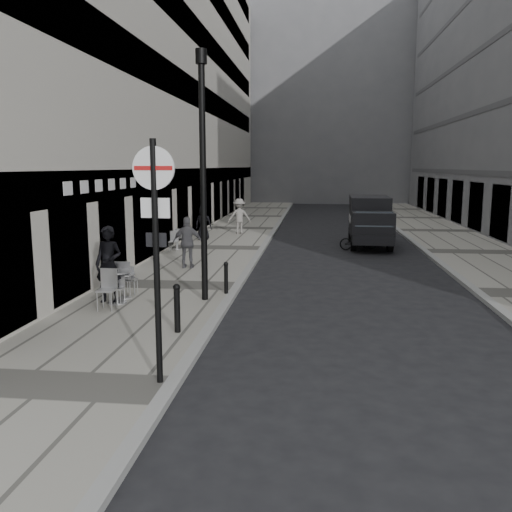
{
  "coord_description": "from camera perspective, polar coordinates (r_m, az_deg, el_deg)",
  "views": [
    {
      "loc": [
        2.33,
        -5.31,
        3.66
      ],
      "look_at": [
        0.83,
        8.21,
        1.4
      ],
      "focal_mm": 38.0,
      "sensor_mm": 36.0,
      "label": 1
    }
  ],
  "objects": [
    {
      "name": "building_left",
      "position": [
        31.4,
        -9.68,
        19.11
      ],
      "size": [
        4.0,
        45.0,
        18.0
      ],
      "primitive_type": "cube",
      "color": "#B7B3A7",
      "rests_on": "ground"
    },
    {
      "name": "ground",
      "position": [
        6.86,
        -15.93,
        -23.25
      ],
      "size": [
        120.0,
        120.0,
        0.0
      ],
      "primitive_type": "plane",
      "color": "black",
      "rests_on": "ground"
    },
    {
      "name": "sidewalk",
      "position": [
        23.98,
        -4.14,
        0.78
      ],
      "size": [
        4.0,
        60.0,
        0.12
      ],
      "primitive_type": "cube",
      "color": "gray",
      "rests_on": "ground"
    },
    {
      "name": "lamppost",
      "position": [
        14.24,
        -5.61,
        9.55
      ],
      "size": [
        0.29,
        0.29,
        6.43
      ],
      "color": "black",
      "rests_on": "sidewalk"
    },
    {
      "name": "cafe_table_far",
      "position": [
        23.51,
        -8.33,
        1.73
      ],
      "size": [
        0.65,
        1.47,
        0.84
      ],
      "color": "silver",
      "rests_on": "sidewalk"
    },
    {
      "name": "sign_post",
      "position": [
        8.74,
        -10.53,
        2.68
      ],
      "size": [
        0.68,
        0.11,
        3.97
      ],
      "rotation": [
        0.0,
        0.0,
        -0.06
      ],
      "color": "black",
      "rests_on": "sidewalk"
    },
    {
      "name": "cyclist",
      "position": [
        24.08,
        10.72,
        2.16
      ],
      "size": [
        1.65,
        0.71,
        1.73
      ],
      "rotation": [
        0.0,
        0.0,
        -0.1
      ],
      "color": "black",
      "rests_on": "ground"
    },
    {
      "name": "bollard_far",
      "position": [
        15.22,
        -3.17,
        -2.4
      ],
      "size": [
        0.11,
        0.11,
        0.84
      ],
      "primitive_type": "cylinder",
      "color": "black",
      "rests_on": "sidewalk"
    },
    {
      "name": "far_sidewalk",
      "position": [
        24.51,
        22.06,
        0.3
      ],
      "size": [
        4.0,
        60.0,
        0.12
      ],
      "primitive_type": "cube",
      "color": "gray",
      "rests_on": "ground"
    },
    {
      "name": "pedestrian_c",
      "position": [
        26.44,
        -5.57,
        3.47
      ],
      "size": [
        0.82,
        0.57,
        1.61
      ],
      "primitive_type": "imported",
      "rotation": [
        0.0,
        0.0,
        3.07
      ],
      "color": "black",
      "rests_on": "sidewalk"
    },
    {
      "name": "panel_van",
      "position": [
        25.53,
        11.9,
        3.87
      ],
      "size": [
        1.9,
        4.85,
        2.26
      ],
      "rotation": [
        0.0,
        0.0,
        -0.03
      ],
      "color": "black",
      "rests_on": "ground"
    },
    {
      "name": "building_far",
      "position": [
        61.75,
        5.75,
        16.23
      ],
      "size": [
        24.0,
        16.0,
        22.0
      ],
      "primitive_type": "cube",
      "color": "slate",
      "rests_on": "ground"
    },
    {
      "name": "walking_man",
      "position": [
        14.61,
        -15.25,
        -0.88
      ],
      "size": [
        0.8,
        0.59,
        2.02
      ],
      "primitive_type": "imported",
      "rotation": [
        0.0,
        0.0,
        -0.15
      ],
      "color": "black",
      "rests_on": "sidewalk"
    },
    {
      "name": "cafe_table_mid",
      "position": [
        15.07,
        -13.74,
        -2.85
      ],
      "size": [
        0.62,
        1.41,
        0.8
      ],
      "color": "silver",
      "rests_on": "sidewalk"
    },
    {
      "name": "bollard_near",
      "position": [
        11.8,
        -8.3,
        -5.63
      ],
      "size": [
        0.13,
        0.13,
        0.99
      ],
      "primitive_type": "cylinder",
      "color": "black",
      "rests_on": "sidewalk"
    },
    {
      "name": "pedestrian_a",
      "position": [
        19.07,
        -7.2,
        1.42
      ],
      "size": [
        1.08,
        0.5,
        1.81
      ],
      "primitive_type": "imported",
      "rotation": [
        0.0,
        0.0,
        3.2
      ],
      "color": "#515055",
      "rests_on": "sidewalk"
    },
    {
      "name": "pedestrian_b",
      "position": [
        28.7,
        -1.77,
        4.22
      ],
      "size": [
        1.33,
        0.97,
        1.85
      ],
      "primitive_type": "imported",
      "rotation": [
        0.0,
        0.0,
        3.4
      ],
      "color": "gray",
      "rests_on": "sidewalk"
    },
    {
      "name": "cafe_table_near",
      "position": [
        14.55,
        -14.47,
        -2.88
      ],
      "size": [
        0.79,
        1.78,
        1.01
      ],
      "color": "silver",
      "rests_on": "sidewalk"
    }
  ]
}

